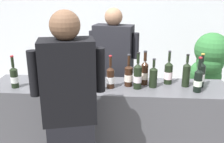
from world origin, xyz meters
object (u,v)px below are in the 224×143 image
(wine_bottle_8, at_px, (14,77))
(wine_glass, at_px, (101,77))
(wine_bottle_10, at_px, (153,76))
(wine_bottle_4, at_px, (201,74))
(wine_bottle_9, at_px, (145,72))
(person_server, at_px, (113,78))
(person_guest, at_px, (70,124))
(wine_bottle_1, at_px, (110,77))
(wine_bottle_5, at_px, (168,73))
(wine_bottle_6, at_px, (129,75))
(wine_bottle_3, at_px, (198,80))
(wine_bottle_0, at_px, (186,74))
(potted_shrub, at_px, (207,68))
(ice_bucket, at_px, (58,71))
(wine_bottle_7, at_px, (138,76))
(wine_bottle_2, at_px, (39,76))

(wine_bottle_8, bearing_deg, wine_glass, -1.13)
(wine_bottle_10, bearing_deg, wine_bottle_4, 6.28)
(wine_bottle_8, relative_size, wine_bottle_10, 1.10)
(wine_bottle_8, xyz_separation_m, wine_bottle_9, (1.28, 0.18, 0.02))
(person_server, height_order, person_guest, person_guest)
(wine_glass, bearing_deg, wine_bottle_1, 42.26)
(wine_bottle_8, xyz_separation_m, wine_bottle_10, (1.36, 0.11, 0.00))
(wine_bottle_5, xyz_separation_m, wine_glass, (-0.66, -0.23, 0.02))
(wine_bottle_5, bearing_deg, wine_bottle_6, -166.98)
(wine_bottle_3, xyz_separation_m, wine_glass, (-0.91, -0.03, 0.02))
(wine_bottle_6, height_order, person_server, person_server)
(wine_bottle_5, distance_m, wine_bottle_8, 1.54)
(wine_bottle_0, relative_size, person_server, 0.20)
(wine_bottle_3, distance_m, potted_shrub, 1.50)
(wine_bottle_4, bearing_deg, ice_bucket, 179.55)
(person_guest, bearing_deg, wine_bottle_4, 30.81)
(wine_bottle_7, xyz_separation_m, wine_glass, (-0.35, -0.07, 0.01))
(wine_bottle_4, height_order, person_guest, person_guest)
(wine_bottle_7, bearing_deg, potted_shrub, 51.58)
(wine_bottle_3, height_order, ice_bucket, wine_bottle_3)
(wine_bottle_5, distance_m, wine_bottle_6, 0.42)
(wine_bottle_4, bearing_deg, wine_bottle_3, -112.82)
(wine_bottle_1, bearing_deg, wine_glass, -137.74)
(wine_bottle_10, xyz_separation_m, person_guest, (-0.69, -0.64, -0.19))
(wine_bottle_6, bearing_deg, person_server, 107.81)
(wine_bottle_1, height_order, wine_bottle_8, wine_bottle_1)
(wine_bottle_7, distance_m, wine_bottle_10, 0.16)
(wine_bottle_0, xyz_separation_m, wine_glass, (-0.83, -0.17, 0.01))
(wine_bottle_0, xyz_separation_m, potted_shrub, (0.58, 1.25, -0.31))
(wine_bottle_4, bearing_deg, person_guest, -149.19)
(wine_glass, height_order, person_server, person_server)
(wine_bottle_4, bearing_deg, wine_bottle_6, -177.21)
(wine_bottle_4, distance_m, person_guest, 1.37)
(wine_bottle_5, distance_m, person_server, 0.82)
(person_server, bearing_deg, potted_shrub, 26.89)
(wine_bottle_3, xyz_separation_m, wine_bottle_5, (-0.25, 0.20, -0.00))
(wine_bottle_1, height_order, wine_bottle_4, wine_bottle_4)
(wine_bottle_2, bearing_deg, potted_shrub, 34.43)
(wine_bottle_7, height_order, wine_bottle_8, wine_bottle_7)
(wine_bottle_4, xyz_separation_m, wine_bottle_9, (-0.55, 0.02, 0.00))
(wine_bottle_3, bearing_deg, wine_bottle_1, 176.98)
(wine_glass, height_order, person_guest, person_guest)
(ice_bucket, bearing_deg, wine_bottle_2, -132.98)
(wine_bottle_6, xyz_separation_m, wine_bottle_10, (0.24, -0.02, 0.00))
(wine_bottle_2, xyz_separation_m, wine_bottle_6, (0.88, 0.12, -0.01))
(wine_bottle_7, relative_size, wine_bottle_9, 1.03)
(person_guest, bearing_deg, ice_bucket, 111.55)
(wine_bottle_0, relative_size, wine_bottle_5, 0.95)
(wine_bottle_4, height_order, potted_shrub, potted_shrub)
(wine_bottle_0, height_order, wine_bottle_10, wine_bottle_0)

